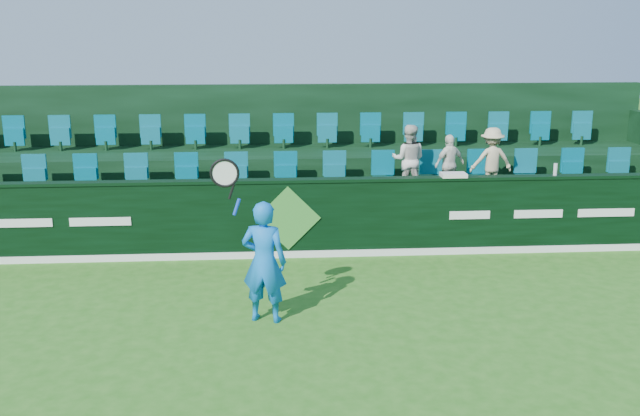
{
  "coord_description": "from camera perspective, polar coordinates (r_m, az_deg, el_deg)",
  "views": [
    {
      "loc": [
        -0.25,
        -7.65,
        3.84
      ],
      "look_at": [
        0.46,
        2.8,
        1.15
      ],
      "focal_mm": 40.0,
      "sensor_mm": 36.0,
      "label": 1
    }
  ],
  "objects": [
    {
      "name": "towel",
      "position": [
        12.29,
        10.63,
        2.62
      ],
      "size": [
        0.43,
        0.28,
        0.06
      ],
      "primitive_type": "cube",
      "color": "silver",
      "rests_on": "sponsor_hoarding"
    },
    {
      "name": "spectator_middle",
      "position": [
        13.42,
        10.31,
        3.48
      ],
      "size": [
        0.7,
        0.51,
        1.1
      ],
      "primitive_type": "imported",
      "rotation": [
        0.0,
        0.0,
        3.57
      ],
      "color": "white",
      "rests_on": "stand_tier_front"
    },
    {
      "name": "tennis_player",
      "position": [
        9.42,
        -4.54,
        -4.21
      ],
      "size": [
        1.05,
        0.53,
        2.28
      ],
      "color": "blue",
      "rests_on": "ground"
    },
    {
      "name": "stand_tier_front",
      "position": [
        13.21,
        -2.68,
        -0.71
      ],
      "size": [
        16.0,
        2.0,
        0.8
      ],
      "primitive_type": "cube",
      "color": "black",
      "rests_on": "ground"
    },
    {
      "name": "spectator_right",
      "position": [
        13.62,
        13.55,
        3.72
      ],
      "size": [
        0.81,
        0.48,
        1.22
      ],
      "primitive_type": "imported",
      "rotation": [
        0.0,
        0.0,
        3.18
      ],
      "color": "#C5B78B",
      "rests_on": "stand_tier_front"
    },
    {
      "name": "ground",
      "position": [
        8.56,
        -1.86,
        -12.25
      ],
      "size": [
        60.0,
        60.0,
        0.0
      ],
      "primitive_type": "plane",
      "color": "#266718",
      "rests_on": "ground"
    },
    {
      "name": "seat_row_back",
      "position": [
        15.12,
        -2.92,
        5.87
      ],
      "size": [
        13.5,
        0.5,
        0.6
      ],
      "primitive_type": "cube",
      "color": "#0C6374",
      "rests_on": "stand_tier_back"
    },
    {
      "name": "stand_tier_back",
      "position": [
        15.0,
        -2.85,
        2.1
      ],
      "size": [
        16.0,
        1.8,
        1.3
      ],
      "primitive_type": "cube",
      "color": "black",
      "rests_on": "ground"
    },
    {
      "name": "stand_rear",
      "position": [
        15.32,
        -2.91,
        4.53
      ],
      "size": [
        16.0,
        4.1,
        2.6
      ],
      "color": "black",
      "rests_on": "ground"
    },
    {
      "name": "drinks_bottle",
      "position": [
        12.83,
        18.31,
        2.95
      ],
      "size": [
        0.07,
        0.07,
        0.21
      ],
      "primitive_type": "cylinder",
      "color": "silver",
      "rests_on": "sponsor_hoarding"
    },
    {
      "name": "spectator_left",
      "position": [
        13.23,
        7.1,
        3.87
      ],
      "size": [
        0.73,
        0.63,
        1.29
      ],
      "primitive_type": "imported",
      "rotation": [
        0.0,
        0.0,
        2.89
      ],
      "color": "beige",
      "rests_on": "stand_tier_front"
    },
    {
      "name": "seat_row_front",
      "position": [
        13.43,
        -2.75,
        2.62
      ],
      "size": [
        13.5,
        0.5,
        0.6
      ],
      "primitive_type": "cube",
      "color": "#0C6374",
      "rests_on": "stand_tier_front"
    },
    {
      "name": "sponsor_hoarding",
      "position": [
        12.07,
        -2.56,
        -0.81
      ],
      "size": [
        16.0,
        0.25,
        1.35
      ],
      "color": "black",
      "rests_on": "ground"
    }
  ]
}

